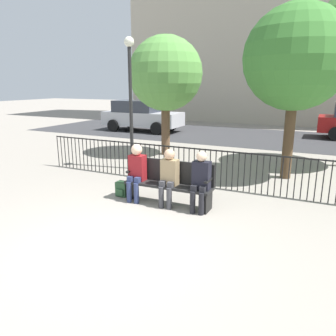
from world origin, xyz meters
The scene contains 12 objects.
ground_plane centered at (0.00, 0.00, 0.00)m, with size 80.00×80.00×0.00m, color gray.
park_bench centered at (0.00, 2.15, 0.50)m, with size 1.89×0.45×0.92m.
seated_person_0 centered at (-0.73, 2.03, 0.71)m, with size 0.34×0.39×1.25m.
seated_person_1 centered at (0.04, 2.02, 0.68)m, with size 0.34×0.39×1.21m.
seated_person_2 centered at (0.73, 2.03, 0.68)m, with size 0.34×0.39×1.22m.
backpack centered at (-1.18, 2.12, 0.16)m, with size 0.27×0.25×0.33m.
fence_railing centered at (-0.02, 3.62, 0.56)m, with size 9.01×0.03×0.95m.
tree_1 centered at (-2.28, 6.64, 2.80)m, with size 2.54×2.54×4.09m.
tree_2 centered at (1.99, 5.28, 3.09)m, with size 2.62×2.62×4.42m.
lamp_post centered at (-2.28, 4.35, 2.47)m, with size 0.28×0.28×3.74m.
street_surface centered at (0.00, 12.00, 0.00)m, with size 24.00×6.00×0.01m.
parked_car_1 centered at (-6.11, 11.47, 0.84)m, with size 4.20×1.94×1.62m.
Camera 1 is at (2.82, -3.81, 2.49)m, focal length 35.00 mm.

